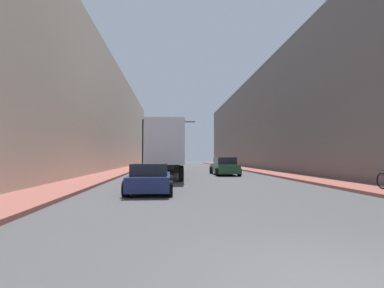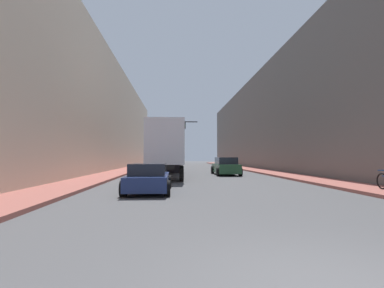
# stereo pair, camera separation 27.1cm
# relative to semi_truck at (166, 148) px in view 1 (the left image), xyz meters

# --- Properties ---
(sidewalk_right) EXTENTS (2.61, 80.00, 0.15)m
(sidewalk_right) POSITION_rel_semi_truck_xyz_m (9.76, 8.75, -2.19)
(sidewalk_right) COLOR #9E564C
(sidewalk_right) RESTS_ON ground
(sidewalk_left) EXTENTS (2.61, 80.00, 0.15)m
(sidewalk_left) POSITION_rel_semi_truck_xyz_m (-4.82, 8.75, -2.19)
(sidewalk_left) COLOR #9E564C
(sidewalk_left) RESTS_ON ground
(building_right) EXTENTS (6.00, 80.00, 12.35)m
(building_right) POSITION_rel_semi_truck_xyz_m (14.07, 8.75, 3.90)
(building_right) COLOR #66605B
(building_right) RESTS_ON ground
(building_left) EXTENTS (6.00, 80.00, 12.84)m
(building_left) POSITION_rel_semi_truck_xyz_m (-9.12, 8.75, 4.15)
(building_left) COLOR beige
(building_left) RESTS_ON ground
(semi_truck) EXTENTS (2.46, 13.31, 3.98)m
(semi_truck) POSITION_rel_semi_truck_xyz_m (0.00, 0.00, 0.00)
(semi_truck) COLOR silver
(semi_truck) RESTS_ON ground
(sedan_car) EXTENTS (1.99, 4.56, 1.29)m
(sedan_car) POSITION_rel_semi_truck_xyz_m (-0.53, -10.96, -1.65)
(sedan_car) COLOR navy
(sedan_car) RESTS_ON ground
(suv_car) EXTENTS (2.06, 4.96, 1.53)m
(suv_car) POSITION_rel_semi_truck_xyz_m (5.07, 1.29, -1.54)
(suv_car) COLOR #234C2D
(suv_car) RESTS_ON ground
(traffic_signal_gantry) EXTENTS (7.15, 0.35, 6.61)m
(traffic_signal_gantry) POSITION_rel_semi_truck_xyz_m (-1.45, 15.68, 2.47)
(traffic_signal_gantry) COLOR black
(traffic_signal_gantry) RESTS_ON ground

